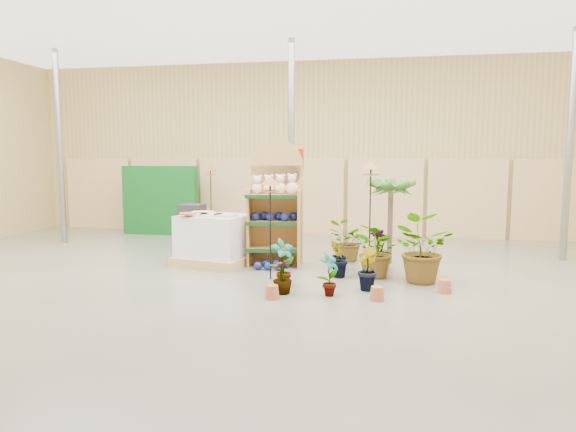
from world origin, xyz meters
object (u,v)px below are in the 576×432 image
Objects in this scene: display_shelf at (276,207)px; bird_table_front at (270,184)px; pallet_stack at (214,240)px; potted_plant_2 at (378,251)px.

display_shelf is 1.37m from bird_table_front.
display_shelf is 1.33m from pallet_stack.
pallet_stack is 2.01m from bird_table_front.
bird_table_front is at bearing -89.89° from display_shelf.
pallet_stack is 3.13m from potted_plant_2.
potted_plant_2 is at bearing 1.89° from pallet_stack.
display_shelf reaches higher than pallet_stack.
display_shelf is 1.38× the size of bird_table_front.
display_shelf is 2.56× the size of potted_plant_2.
display_shelf reaches higher than bird_table_front.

